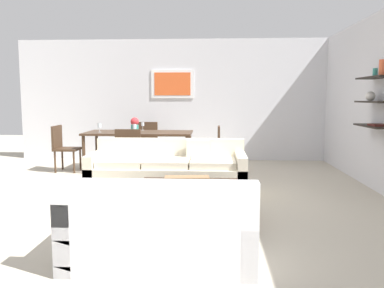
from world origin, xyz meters
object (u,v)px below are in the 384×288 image
at_px(dining_chair_head, 147,140).
at_px(dining_chair_left_near, 63,145).
at_px(wine_glass_head, 143,125).
at_px(dining_table, 139,135).
at_px(wine_glass_foot, 135,127).
at_px(decorative_bowl, 192,183).
at_px(candle_jar, 206,180).
at_px(dining_chair_right_near, 213,146).
at_px(wine_glass_left_near, 99,126).
at_px(dining_chair_foot, 130,150).
at_px(sofa_beige, 169,173).
at_px(centerpiece_vase, 135,124).
at_px(loveseat_white, 162,228).
at_px(coffee_table, 188,201).

xyz_separation_m(dining_chair_head, dining_chair_left_near, (-1.43, -1.09, 0.00)).
bearing_deg(wine_glass_head, dining_chair_head, 90.00).
distance_m(dining_table, wine_glass_foot, 0.45).
distance_m(decorative_bowl, dining_chair_left_near, 3.89).
relative_size(candle_jar, dining_chair_right_near, 0.10).
bearing_deg(wine_glass_head, dining_chair_left_near, -156.48).
bearing_deg(dining_table, dining_chair_right_near, -8.42).
height_order(dining_table, wine_glass_left_near, wine_glass_left_near).
height_order(dining_chair_right_near, dining_chair_foot, same).
relative_size(decorative_bowl, dining_chair_head, 0.41).
xyz_separation_m(sofa_beige, dining_table, (-0.78, 1.81, 0.39)).
xyz_separation_m(dining_chair_foot, dining_chair_left_near, (-1.43, 0.67, 0.00)).
bearing_deg(sofa_beige, wine_glass_foot, 119.25).
bearing_deg(wine_glass_foot, centerpiece_vase, 100.90).
distance_m(dining_table, dining_chair_right_near, 1.46).
bearing_deg(wine_glass_foot, wine_glass_head, 90.00).
bearing_deg(dining_chair_left_near, loveseat_white, -59.04).
bearing_deg(dining_table, candle_jar, -64.61).
bearing_deg(loveseat_white, dining_chair_left_near, 120.96).
bearing_deg(wine_glass_foot, dining_chair_head, 90.00).
distance_m(dining_table, wine_glass_left_near, 0.77).
distance_m(sofa_beige, candle_jar, 1.21).
height_order(candle_jar, dining_table, dining_table).
relative_size(loveseat_white, dining_chair_foot, 1.81).
xyz_separation_m(dining_table, wine_glass_foot, (-0.00, -0.41, 0.19)).
bearing_deg(decorative_bowl, wine_glass_foot, 114.36).
distance_m(decorative_bowl, wine_glass_left_near, 3.56).
xyz_separation_m(candle_jar, wine_glass_left_near, (-2.10, 2.75, 0.45)).
bearing_deg(sofa_beige, dining_chair_foot, 130.03).
relative_size(dining_chair_right_near, dining_chair_left_near, 1.00).
height_order(decorative_bowl, dining_table, dining_table).
xyz_separation_m(loveseat_white, centerpiece_vase, (-1.09, 4.25, 0.60)).
distance_m(candle_jar, wine_glass_left_near, 3.49).
height_order(sofa_beige, dining_chair_head, dining_chair_head).
relative_size(dining_chair_right_near, dining_chair_foot, 1.00).
bearing_deg(wine_glass_left_near, dining_chair_foot, -45.84).
bearing_deg(coffee_table, loveseat_white, -96.49).
bearing_deg(dining_table, wine_glass_head, 90.00).
relative_size(dining_chair_foot, wine_glass_head, 5.57).
bearing_deg(loveseat_white, candle_jar, 76.25).
bearing_deg(candle_jar, loveseat_white, -103.75).
height_order(candle_jar, dining_chair_left_near, dining_chair_left_near).
bearing_deg(wine_glass_left_near, candle_jar, -52.62).
xyz_separation_m(sofa_beige, loveseat_white, (0.23, -2.47, 0.00)).
xyz_separation_m(dining_chair_foot, wine_glass_left_near, (-0.74, 0.76, 0.37)).
height_order(wine_glass_foot, centerpiece_vase, centerpiece_vase).
xyz_separation_m(coffee_table, wine_glass_head, (-1.16, 3.40, 0.67)).
relative_size(dining_chair_right_near, wine_glass_head, 5.57).
bearing_deg(loveseat_white, wine_glass_left_near, 112.79).
xyz_separation_m(sofa_beige, dining_chair_right_near, (0.65, 1.60, 0.21)).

